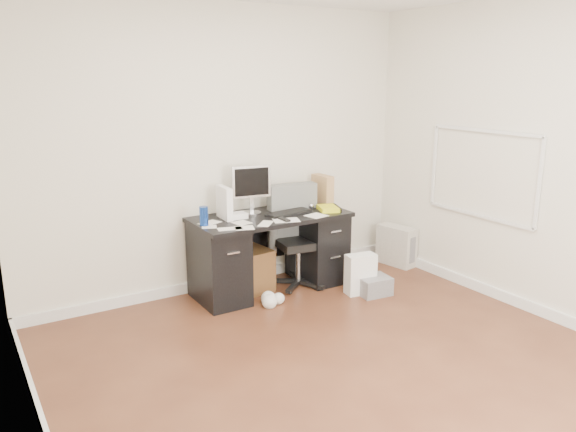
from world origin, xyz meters
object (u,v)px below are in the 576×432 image
Objects in this scene: lcd_monitor at (251,189)px; wicker_basket at (246,270)px; desk at (270,250)px; keyboard at (289,213)px; pc_tower at (396,245)px; office_chair at (299,237)px.

wicker_basket is at bearing -146.80° from lcd_monitor.
keyboard is (0.17, -0.06, 0.36)m from desk.
wicker_basket is at bearing 164.06° from pc_tower.
office_chair is at bearing -13.69° from lcd_monitor.
desk is at bearing 178.17° from office_chair.
pc_tower is at bearing -5.85° from wicker_basket.
office_chair reaches higher than keyboard.
pc_tower is at bearing -3.35° from desk.
lcd_monitor reaches higher than keyboard.
lcd_monitor is (-0.13, 0.13, 0.59)m from desk.
keyboard reaches higher than wicker_basket.
office_chair is 0.61m from wicker_basket.
keyboard reaches higher than pc_tower.
desk is 0.31m from wicker_basket.
office_chair is (0.29, -0.05, 0.10)m from desk.
desk is 1.50× the size of office_chair.
keyboard is 0.70m from wicker_basket.
pc_tower is (1.26, -0.04, -0.28)m from office_chair.
office_chair reaches higher than wicker_basket.
pc_tower is (1.39, -0.03, -0.55)m from keyboard.
keyboard is 1.49m from pc_tower.
pc_tower is 1.78m from wicker_basket.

